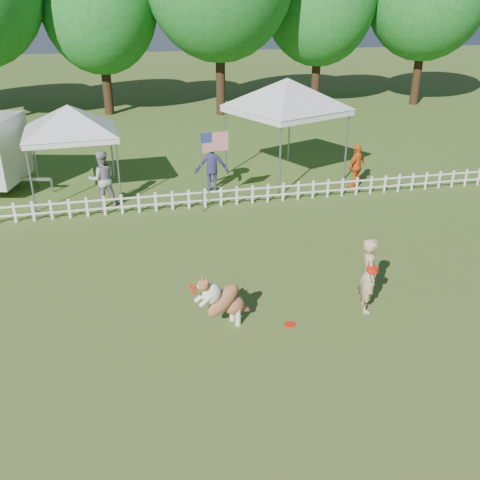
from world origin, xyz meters
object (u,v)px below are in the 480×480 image
(dog, at_px, (224,300))
(spectator_c, at_px, (357,166))
(frisbee_on_turf, at_px, (290,324))
(spectator_a, at_px, (102,179))
(handler, at_px, (369,275))
(canopy_tent_right, at_px, (286,130))
(spectator_b, at_px, (212,164))
(canopy_tent_left, at_px, (73,152))
(flag_pole, at_px, (202,173))

(dog, xyz_separation_m, spectator_c, (6.01, 7.30, 0.15))
(frisbee_on_turf, relative_size, spectator_a, 0.13)
(handler, bearing_deg, dog, 105.58)
(frisbee_on_turf, height_order, canopy_tent_right, canopy_tent_right)
(handler, relative_size, spectator_c, 1.07)
(frisbee_on_turf, relative_size, canopy_tent_right, 0.07)
(dog, distance_m, frisbee_on_turf, 1.41)
(handler, distance_m, spectator_b, 8.36)
(canopy_tent_left, relative_size, canopy_tent_right, 0.84)
(canopy_tent_right, height_order, flag_pole, canopy_tent_right)
(spectator_c, bearing_deg, dog, 18.31)
(spectator_a, bearing_deg, spectator_b, -177.09)
(dog, distance_m, canopy_tent_left, 9.21)
(dog, relative_size, spectator_a, 0.69)
(spectator_a, relative_size, spectator_c, 1.16)
(canopy_tent_left, bearing_deg, flag_pole, -36.89)
(dog, distance_m, spectator_b, 8.24)
(dog, height_order, canopy_tent_right, canopy_tent_right)
(canopy_tent_left, relative_size, spectator_b, 1.62)
(dog, relative_size, canopy_tent_left, 0.42)
(flag_pole, bearing_deg, dog, -109.29)
(canopy_tent_right, bearing_deg, spectator_c, -63.08)
(frisbee_on_turf, distance_m, spectator_b, 8.43)
(handler, xyz_separation_m, canopy_tent_right, (1.04, 9.00, 0.89))
(frisbee_on_turf, bearing_deg, handler, 7.19)
(dog, distance_m, canopy_tent_right, 9.88)
(frisbee_on_turf, relative_size, spectator_b, 0.13)
(spectator_b, bearing_deg, flag_pole, 77.81)
(canopy_tent_right, bearing_deg, handler, -119.88)
(frisbee_on_turf, distance_m, spectator_c, 8.95)
(canopy_tent_right, height_order, spectator_c, canopy_tent_right)
(flag_pole, height_order, spectator_b, flag_pole)
(spectator_a, height_order, spectator_c, spectator_a)
(canopy_tent_right, bearing_deg, frisbee_on_turf, -129.89)
(canopy_tent_left, bearing_deg, spectator_b, -10.26)
(frisbee_on_turf, distance_m, spectator_a, 8.46)
(canopy_tent_right, distance_m, flag_pole, 4.42)
(canopy_tent_left, bearing_deg, dog, -73.97)
(frisbee_on_turf, xyz_separation_m, canopy_tent_right, (2.75, 9.22, 1.67))
(spectator_a, bearing_deg, handler, 116.14)
(handler, bearing_deg, flag_pole, 37.04)
(handler, bearing_deg, spectator_c, -6.33)
(dog, xyz_separation_m, spectator_a, (-2.28, 7.39, 0.27))
(spectator_a, bearing_deg, spectator_c, 170.25)
(canopy_tent_right, bearing_deg, canopy_tent_left, 159.46)
(frisbee_on_turf, distance_m, canopy_tent_left, 10.00)
(canopy_tent_right, xyz_separation_m, spectator_a, (-6.29, -1.58, -0.82))
(spectator_a, relative_size, spectator_b, 0.99)
(dog, relative_size, spectator_b, 0.68)
(dog, bearing_deg, spectator_a, 87.95)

